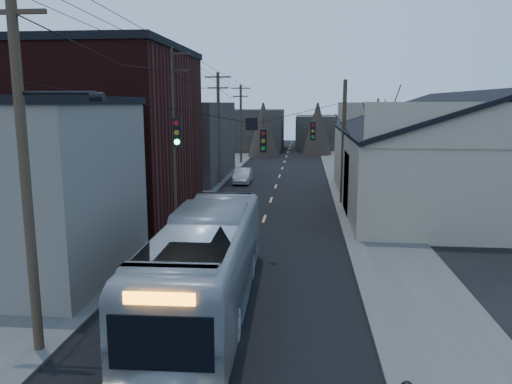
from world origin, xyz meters
TOP-DOWN VIEW (x-y plane):
  - road_surface at (0.00, 30.00)m, footprint 9.00×110.00m
  - sidewalk_left at (-6.50, 30.00)m, footprint 4.00×110.00m
  - sidewalk_right at (6.50, 30.00)m, footprint 4.00×110.00m
  - building_clapboard at (-9.00, 9.00)m, footprint 8.00×8.00m
  - building_brick at (-10.00, 20.00)m, footprint 10.00×12.00m
  - building_left_far at (-9.50, 36.00)m, footprint 9.00×14.00m
  - warehouse at (13.00, 25.00)m, footprint 16.16×20.60m
  - building_far_left at (-6.00, 65.00)m, footprint 10.00×12.00m
  - building_far_right at (7.00, 70.00)m, footprint 12.00×14.00m
  - bare_tree at (6.50, 20.00)m, footprint 0.40×0.40m
  - utility_lines at (-3.11, 24.14)m, footprint 11.24×45.28m
  - bus at (-0.87, 6.43)m, footprint 3.06×11.91m
  - parked_car at (-3.00, 33.53)m, footprint 1.43×3.98m

SIDE VIEW (x-z plane):
  - road_surface at x=0.00m, z-range 0.00..0.02m
  - sidewalk_left at x=-6.50m, z-range 0.00..0.12m
  - sidewalk_right at x=6.50m, z-range 0.00..0.12m
  - parked_car at x=-3.00m, z-range 0.00..1.31m
  - bus at x=-0.87m, z-range 0.00..3.30m
  - building_far_right at x=7.00m, z-range 0.00..5.00m
  - warehouse at x=13.00m, z-range -1.17..6.56m
  - building_far_left at x=-6.00m, z-range 0.00..6.00m
  - building_clapboard at x=-9.00m, z-range 0.00..7.00m
  - building_left_far at x=-9.50m, z-range 0.00..7.00m
  - bare_tree at x=6.50m, z-range 0.00..7.20m
  - utility_lines at x=-3.11m, z-range -0.30..10.20m
  - building_brick at x=-10.00m, z-range 0.00..10.00m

